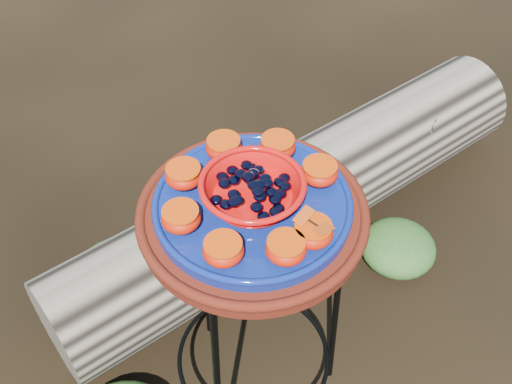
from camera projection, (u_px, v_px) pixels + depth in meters
ground at (254, 382)px, 1.83m from camera, size 60.00×60.00×0.00m
plant_stand at (253, 316)px, 1.57m from camera, size 0.44×0.44×0.70m
terracotta_saucer at (253, 217)px, 1.30m from camera, size 0.46×0.46×0.04m
cobalt_plate at (253, 206)px, 1.28m from camera, size 0.40×0.40×0.03m
red_bowl at (253, 192)px, 1.25m from camera, size 0.20×0.20×0.05m
glass_gems at (252, 178)px, 1.22m from camera, size 0.15×0.15×0.03m
orange_half_0 at (313, 233)px, 1.19m from camera, size 0.08×0.08×0.04m
orange_half_1 at (319, 172)px, 1.30m from camera, size 0.08×0.08×0.04m
orange_half_2 at (278, 146)px, 1.35m from camera, size 0.08×0.08×0.04m
orange_half_3 at (224, 148)px, 1.35m from camera, size 0.08×0.08×0.04m
orange_half_4 at (184, 176)px, 1.29m from camera, size 0.08×0.08×0.04m
orange_half_5 at (181, 218)px, 1.21m from camera, size 0.08×0.08×0.04m
orange_half_6 at (223, 251)px, 1.16m from camera, size 0.08×0.08×0.04m
orange_half_7 at (286, 249)px, 1.16m from camera, size 0.08×0.08×0.04m
butterfly at (314, 223)px, 1.17m from camera, size 0.09×0.07×0.01m
driftwood_log at (297, 195)px, 2.10m from camera, size 1.73×0.46×0.32m
foliage_right at (398, 247)px, 2.09m from camera, size 0.25×0.25×0.12m
foliage_back at (125, 282)px, 1.96m from camera, size 0.36×0.36×0.18m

